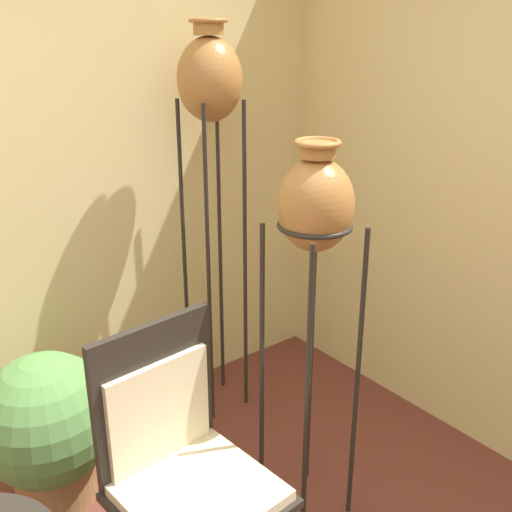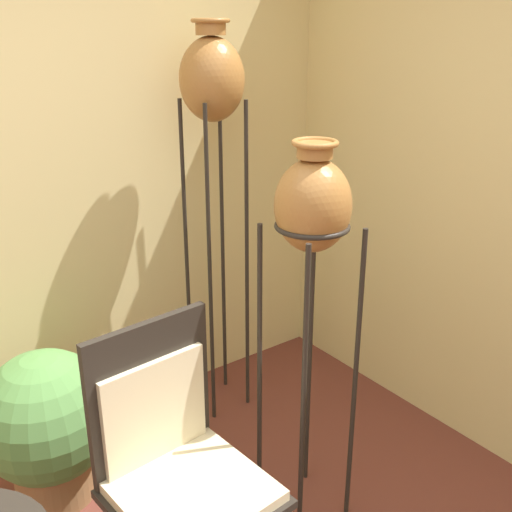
% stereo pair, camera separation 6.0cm
% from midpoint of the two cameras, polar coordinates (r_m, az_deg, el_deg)
% --- Properties ---
extents(vase_stand_tall, '(0.30, 0.30, 2.01)m').
position_cam_midpoint_polar(vase_stand_tall, '(2.88, -5.02, 15.37)').
color(vase_stand_tall, '#28231E').
rests_on(vase_stand_tall, ground_plane).
extents(vase_stand_medium, '(0.29, 0.29, 1.61)m').
position_cam_midpoint_polar(vase_stand_medium, '(2.17, 4.86, 3.78)').
color(vase_stand_medium, '#28231E').
rests_on(vase_stand_medium, ground_plane).
extents(chair, '(0.54, 0.54, 1.05)m').
position_cam_midpoint_polar(chair, '(2.19, -7.93, -18.59)').
color(chair, '#28231E').
rests_on(chair, ground_plane).
extents(potted_plant, '(0.58, 0.58, 0.70)m').
position_cam_midpoint_polar(potted_plant, '(2.81, -19.81, -15.04)').
color(potted_plant, olive).
rests_on(potted_plant, ground_plane).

